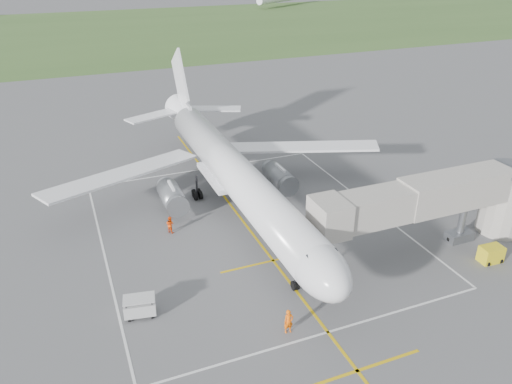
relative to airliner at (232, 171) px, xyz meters
name	(u,v)px	position (x,y,z in m)	size (l,w,h in m)	color
ground	(235,211)	(0.00, -0.75, -4.39)	(700.00, 700.00, 0.00)	#515153
grass_strip	(99,32)	(0.00, 129.25, -4.38)	(700.00, 120.00, 0.02)	#3A5A27
apron_markings	(256,238)	(0.00, -6.57, -4.38)	(28.20, 60.00, 0.01)	gold
airliner	(232,171)	(0.00, 0.00, 0.00)	(38.93, 46.75, 13.52)	silver
jet_bridge	(448,200)	(15.72, -14.25, 0.35)	(23.40, 5.00, 7.20)	gray
gpu_unit	(491,254)	(18.04, -18.14, -3.65)	(2.08, 1.52, 1.51)	gold
baggage_cart	(140,307)	(-12.41, -13.71, -3.55)	(2.58, 1.81, 1.65)	silver
ramp_worker_nose	(289,321)	(-2.68, -19.62, -3.42)	(0.71, 0.47, 1.95)	#F45C07
ramp_worker_wing	(170,224)	(-7.41, -2.40, -3.52)	(0.84, 0.66, 1.74)	#F24507
distant_aircraft	(115,5)	(11.91, 174.44, -0.80)	(174.05, 23.45, 8.85)	silver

